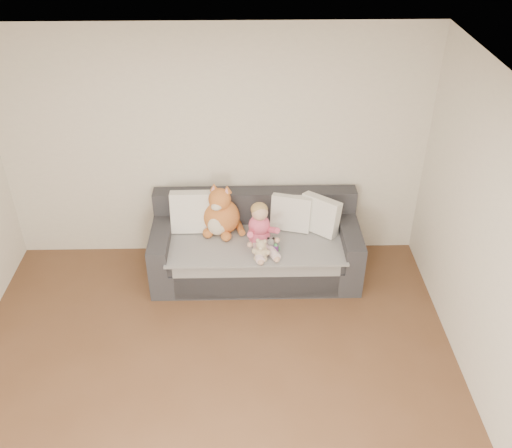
{
  "coord_description": "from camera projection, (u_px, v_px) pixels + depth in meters",
  "views": [
    {
      "loc": [
        0.32,
        -2.92,
        3.97
      ],
      "look_at": [
        0.42,
        1.87,
        0.75
      ],
      "focal_mm": 40.0,
      "sensor_mm": 36.0,
      "label": 1
    }
  ],
  "objects": [
    {
      "name": "sofa",
      "position": [
        256.0,
        248.0,
        6.18
      ],
      "size": [
        2.2,
        0.94,
        0.85
      ],
      "color": "#2C2C32",
      "rests_on": "ground"
    },
    {
      "name": "room_shell",
      "position": [
        204.0,
        272.0,
        4.26
      ],
      "size": [
        5.0,
        5.0,
        5.0
      ],
      "color": "brown",
      "rests_on": "ground"
    },
    {
      "name": "cushion_right_back",
      "position": [
        291.0,
        213.0,
        6.1
      ],
      "size": [
        0.46,
        0.3,
        0.4
      ],
      "rotation": [
        0.0,
        0.0,
        -0.28
      ],
      "color": "silver",
      "rests_on": "sofa"
    },
    {
      "name": "cushion_right_front",
      "position": [
        320.0,
        215.0,
        6.06
      ],
      "size": [
        0.46,
        0.42,
        0.41
      ],
      "rotation": [
        0.0,
        0.0,
        -0.67
      ],
      "color": "silver",
      "rests_on": "sofa"
    },
    {
      "name": "toddler",
      "position": [
        260.0,
        229.0,
        5.83
      ],
      "size": [
        0.34,
        0.5,
        0.49
      ],
      "rotation": [
        0.0,
        0.0,
        0.24
      ],
      "color": "#D24A67",
      "rests_on": "sofa"
    },
    {
      "name": "plush_cat",
      "position": [
        221.0,
        214.0,
        6.03
      ],
      "size": [
        0.46,
        0.41,
        0.6
      ],
      "rotation": [
        0.0,
        0.0,
        -0.31
      ],
      "color": "#BF752A",
      "rests_on": "sofa"
    },
    {
      "name": "plush_cow",
      "position": [
        271.0,
        242.0,
        5.88
      ],
      "size": [
        0.13,
        0.2,
        0.16
      ],
      "rotation": [
        0.0,
        0.0,
        -0.09
      ],
      "color": "white",
      "rests_on": "sofa"
    },
    {
      "name": "cushion_left",
      "position": [
        194.0,
        212.0,
        6.07
      ],
      "size": [
        0.49,
        0.22,
        0.46
      ],
      "rotation": [
        0.0,
        0.0,
        0.01
      ],
      "color": "silver",
      "rests_on": "sofa"
    },
    {
      "name": "teddy_bear",
      "position": [
        261.0,
        251.0,
        5.7
      ],
      "size": [
        0.19,
        0.14,
        0.24
      ],
      "rotation": [
        0.0,
        0.0,
        -0.2
      ],
      "color": "tan",
      "rests_on": "sofa"
    },
    {
      "name": "sippy_cup",
      "position": [
        276.0,
        247.0,
        5.82
      ],
      "size": [
        0.09,
        0.07,
        0.1
      ],
      "rotation": [
        0.0,
        0.0,
        -0.31
      ],
      "color": "#723187",
      "rests_on": "sofa"
    }
  ]
}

